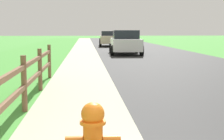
{
  "coord_description": "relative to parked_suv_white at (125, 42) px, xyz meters",
  "views": [
    {
      "loc": [
        -0.85,
        -2.64,
        1.63
      ],
      "look_at": [
        -0.14,
        6.01,
        0.55
      ],
      "focal_mm": 52.5,
      "sensor_mm": 36.0,
      "label": 1
    }
  ],
  "objects": [
    {
      "name": "ground_plane",
      "position": [
        -1.8,
        6.07,
        -0.79
      ],
      "size": [
        120.0,
        120.0,
        0.0
      ],
      "primitive_type": "plane",
      "color": "#459337"
    },
    {
      "name": "road_asphalt",
      "position": [
        1.7,
        8.07,
        -0.78
      ],
      "size": [
        7.0,
        66.0,
        0.01
      ],
      "primitive_type": "cube",
      "color": "#323232",
      "rests_on": "ground"
    },
    {
      "name": "curb_concrete",
      "position": [
        -4.8,
        8.07,
        -0.78
      ],
      "size": [
        6.0,
        66.0,
        0.01
      ],
      "primitive_type": "cube",
      "color": "#A9A88D",
      "rests_on": "ground"
    },
    {
      "name": "grass_verge",
      "position": [
        -6.3,
        8.07,
        -0.78
      ],
      "size": [
        5.0,
        66.0,
        0.0
      ],
      "primitive_type": "cube",
      "color": "#459337",
      "rests_on": "ground"
    },
    {
      "name": "rail_fence",
      "position": [
        -3.86,
        -15.09,
        -0.13
      ],
      "size": [
        0.11,
        9.32,
        1.13
      ],
      "color": "brown",
      "rests_on": "ground"
    },
    {
      "name": "parked_suv_white",
      "position": [
        0.0,
        0.0,
        0.0
      ],
      "size": [
        2.16,
        4.29,
        1.59
      ],
      "color": "white",
      "rests_on": "ground"
    },
    {
      "name": "parked_car_beige",
      "position": [
        -0.24,
        10.72,
        -0.03
      ],
      "size": [
        2.25,
        4.7,
        1.49
      ],
      "color": "#C6B793",
      "rests_on": "ground"
    }
  ]
}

